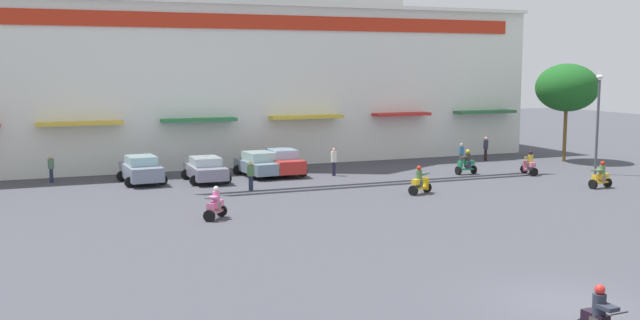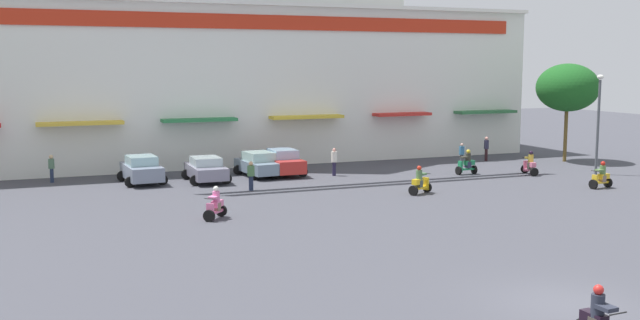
% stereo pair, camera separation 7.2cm
% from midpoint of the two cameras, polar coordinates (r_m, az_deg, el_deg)
% --- Properties ---
extents(ground_plane, '(128.00, 128.00, 0.00)m').
position_cam_midpoint_polar(ground_plane, '(32.58, 3.49, -4.39)').
color(ground_plane, '#43434C').
extents(colonial_building, '(42.34, 19.32, 20.74)m').
position_cam_midpoint_polar(colonial_building, '(54.60, -7.51, 9.47)').
color(colonial_building, white).
rests_on(colonial_building, ground).
extents(plaza_tree_1, '(4.17, 4.36, 6.77)m').
position_cam_midpoint_polar(plaza_tree_1, '(53.21, 18.68, 5.37)').
color(plaza_tree_1, brown).
rests_on(plaza_tree_1, ground).
extents(parked_car_0, '(2.52, 3.94, 1.57)m').
position_cam_midpoint_polar(parked_car_0, '(42.54, -13.82, -0.73)').
color(parked_car_0, gray).
rests_on(parked_car_0, ground).
extents(parked_car_1, '(2.40, 3.91, 1.43)m').
position_cam_midpoint_polar(parked_car_1, '(42.40, -8.96, -0.71)').
color(parked_car_1, gray).
rests_on(parked_car_1, ground).
extents(parked_car_2, '(2.55, 4.02, 1.49)m').
position_cam_midpoint_polar(parked_car_2, '(44.03, -4.87, -0.32)').
color(parked_car_2, slate).
rests_on(parked_car_2, ground).
extents(parked_car_3, '(2.31, 4.06, 1.58)m').
position_cam_midpoint_polar(parked_car_3, '(44.58, -3.00, -0.16)').
color(parked_car_3, red).
rests_on(parked_car_3, ground).
extents(scooter_rider_0, '(0.83, 1.52, 1.49)m').
position_cam_midpoint_polar(scooter_rider_0, '(46.37, 15.99, -0.37)').
color(scooter_rider_0, black).
rests_on(scooter_rider_0, ground).
extents(scooter_rider_2, '(1.53, 1.14, 1.50)m').
position_cam_midpoint_polar(scooter_rider_2, '(38.28, 7.75, -1.73)').
color(scooter_rider_2, black).
rests_on(scooter_rider_2, ground).
extents(scooter_rider_3, '(1.37, 0.69, 1.48)m').
position_cam_midpoint_polar(scooter_rider_3, '(42.58, 21.02, -1.26)').
color(scooter_rider_3, black).
rests_on(scooter_rider_3, ground).
extents(scooter_rider_4, '(1.26, 1.37, 1.44)m').
position_cam_midpoint_polar(scooter_rider_4, '(32.12, -8.22, -3.55)').
color(scooter_rider_4, black).
rests_on(scooter_rider_4, ground).
extents(scooter_rider_5, '(1.32, 0.58, 1.53)m').
position_cam_midpoint_polar(scooter_rider_5, '(45.65, 11.31, -0.31)').
color(scooter_rider_5, black).
rests_on(scooter_rider_5, ground).
extents(pedestrian_0, '(0.45, 0.45, 1.53)m').
position_cam_midpoint_polar(pedestrian_0, '(49.20, 10.93, 0.52)').
color(pedestrian_0, '#44464B').
rests_on(pedestrian_0, ground).
extents(pedestrian_1, '(0.44, 0.44, 1.60)m').
position_cam_midpoint_polar(pedestrian_1, '(44.28, -20.30, -0.49)').
color(pedestrian_1, '#222C47').
rests_on(pedestrian_1, ground).
extents(pedestrian_2, '(0.40, 0.40, 1.70)m').
position_cam_midpoint_polar(pedestrian_2, '(52.25, 12.78, 1.00)').
color(pedestrian_2, black).
rests_on(pedestrian_2, ground).
extents(pedestrian_3, '(0.50, 0.50, 1.57)m').
position_cam_midpoint_polar(pedestrian_3, '(39.13, -5.48, -1.11)').
color(pedestrian_3, '#202943').
rests_on(pedestrian_3, ground).
extents(pedestrian_4, '(0.42, 0.42, 1.69)m').
position_cam_midpoint_polar(pedestrian_4, '(44.13, 1.04, -0.00)').
color(pedestrian_4, '#241F3B').
rests_on(pedestrian_4, ground).
extents(streetlamp_near, '(0.40, 0.40, 6.09)m').
position_cam_midpoint_polar(streetlamp_near, '(47.58, 20.83, 3.25)').
color(streetlamp_near, '#474C51').
rests_on(streetlamp_near, ground).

